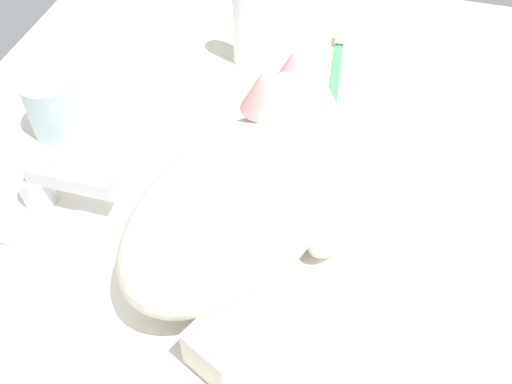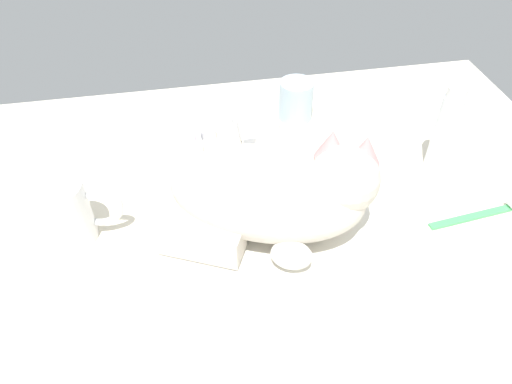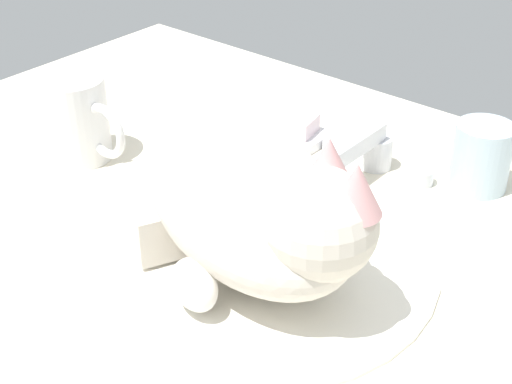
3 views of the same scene
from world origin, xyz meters
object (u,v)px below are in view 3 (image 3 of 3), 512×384
at_px(cat, 254,205).
at_px(coffee_mug, 77,119).
at_px(rinse_cup, 482,157).
at_px(soap_bar, 290,122).
at_px(faucet, 370,152).

distance_m(cat, coffee_mug, 0.30).
relative_size(cat, rinse_cup, 4.32).
relative_size(coffee_mug, soap_bar, 1.95).
bearing_deg(coffee_mug, rinse_cup, 31.48).
height_order(faucet, coffee_mug, coffee_mug).
xyz_separation_m(cat, rinse_cup, (0.10, 0.27, -0.03)).
bearing_deg(faucet, rinse_cup, 24.57).
bearing_deg(faucet, coffee_mug, -146.04).
bearing_deg(soap_bar, rinse_cup, 10.80).
height_order(cat, coffee_mug, cat).
height_order(coffee_mug, rinse_cup, coffee_mug).
bearing_deg(rinse_cup, faucet, -155.43).
xyz_separation_m(faucet, cat, (0.01, -0.22, 0.04)).
relative_size(cat, soap_bar, 5.21).
height_order(cat, rinse_cup, cat).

